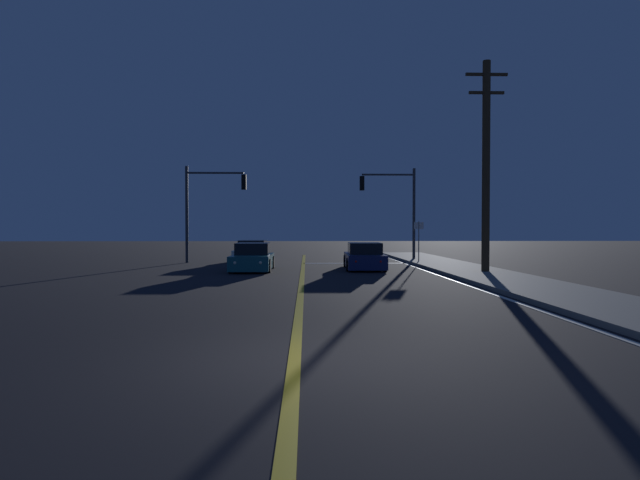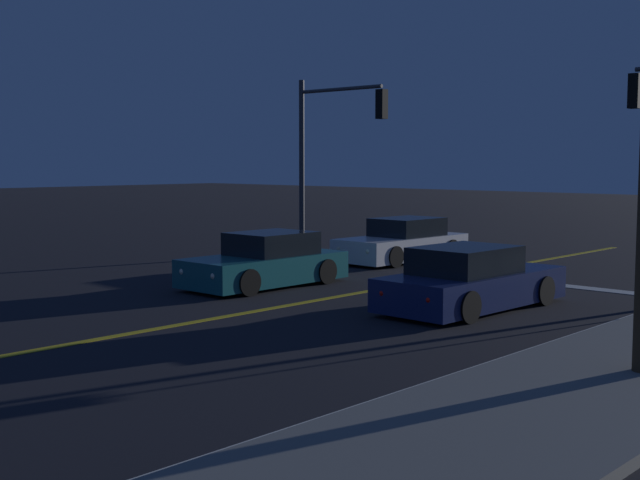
{
  "view_description": "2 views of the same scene",
  "coord_description": "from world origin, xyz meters",
  "px_view_note": "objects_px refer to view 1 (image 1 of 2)",
  "views": [
    {
      "loc": [
        0.19,
        -7.79,
        2.01
      ],
      "look_at": [
        0.96,
        21.68,
        1.4
      ],
      "focal_mm": 28.97,
      "sensor_mm": 36.0,
      "label": 1
    },
    {
      "loc": [
        12.63,
        3.23,
        3.11
      ],
      "look_at": [
        1.82,
        14.83,
        1.61
      ],
      "focal_mm": 46.82,
      "sensor_mm": 36.0,
      "label": 2
    }
  ],
  "objects_px": {
    "utility_pole_right": "(486,165)",
    "car_parked_curb_white": "(253,253)",
    "car_far_approaching_navy": "(364,258)",
    "traffic_signal_far_left": "(208,199)",
    "car_following_oncoming_teal": "(253,259)",
    "street_sign_corner": "(419,235)",
    "traffic_signal_near_right": "(395,200)"
  },
  "relations": [
    {
      "from": "utility_pole_right",
      "to": "car_parked_curb_white",
      "type": "bearing_deg",
      "value": 140.91
    },
    {
      "from": "car_far_approaching_navy",
      "to": "car_parked_curb_white",
      "type": "bearing_deg",
      "value": 138.47
    },
    {
      "from": "car_far_approaching_navy",
      "to": "traffic_signal_far_left",
      "type": "xyz_separation_m",
      "value": [
        -8.83,
        5.29,
        3.27
      ]
    },
    {
      "from": "car_far_approaching_navy",
      "to": "car_following_oncoming_teal",
      "type": "bearing_deg",
      "value": -171.26
    },
    {
      "from": "car_far_approaching_navy",
      "to": "utility_pole_right",
      "type": "xyz_separation_m",
      "value": [
        5.01,
        -3.3,
        4.29
      ]
    },
    {
      "from": "street_sign_corner",
      "to": "car_parked_curb_white",
      "type": "bearing_deg",
      "value": 168.79
    },
    {
      "from": "car_far_approaching_navy",
      "to": "utility_pole_right",
      "type": "bearing_deg",
      "value": -31.73
    },
    {
      "from": "utility_pole_right",
      "to": "street_sign_corner",
      "type": "height_order",
      "value": "utility_pole_right"
    },
    {
      "from": "car_far_approaching_navy",
      "to": "traffic_signal_far_left",
      "type": "relative_size",
      "value": 0.81
    },
    {
      "from": "utility_pole_right",
      "to": "street_sign_corner",
      "type": "bearing_deg",
      "value": 101.02
    },
    {
      "from": "car_far_approaching_navy",
      "to": "traffic_signal_far_left",
      "type": "height_order",
      "value": "traffic_signal_far_left"
    },
    {
      "from": "car_following_oncoming_teal",
      "to": "car_far_approaching_navy",
      "type": "height_order",
      "value": "same"
    },
    {
      "from": "street_sign_corner",
      "to": "utility_pole_right",
      "type": "bearing_deg",
      "value": -78.98
    },
    {
      "from": "car_far_approaching_navy",
      "to": "traffic_signal_far_left",
      "type": "bearing_deg",
      "value": 150.67
    },
    {
      "from": "traffic_signal_far_left",
      "to": "utility_pole_right",
      "type": "distance_m",
      "value": 16.32
    },
    {
      "from": "car_following_oncoming_teal",
      "to": "traffic_signal_far_left",
      "type": "distance_m",
      "value": 7.57
    },
    {
      "from": "traffic_signal_near_right",
      "to": "traffic_signal_far_left",
      "type": "relative_size",
      "value": 1.01
    },
    {
      "from": "traffic_signal_near_right",
      "to": "street_sign_corner",
      "type": "relative_size",
      "value": 2.38
    },
    {
      "from": "car_far_approaching_navy",
      "to": "street_sign_corner",
      "type": "relative_size",
      "value": 1.89
    },
    {
      "from": "traffic_signal_near_right",
      "to": "utility_pole_right",
      "type": "relative_size",
      "value": 0.62
    },
    {
      "from": "car_parked_curb_white",
      "to": "utility_pole_right",
      "type": "relative_size",
      "value": 0.5
    },
    {
      "from": "traffic_signal_far_left",
      "to": "car_following_oncoming_teal",
      "type": "bearing_deg",
      "value": -61.24
    },
    {
      "from": "car_parked_curb_white",
      "to": "car_following_oncoming_teal",
      "type": "height_order",
      "value": "same"
    },
    {
      "from": "car_parked_curb_white",
      "to": "car_far_approaching_navy",
      "type": "distance_m",
      "value": 8.54
    },
    {
      "from": "car_following_oncoming_teal",
      "to": "street_sign_corner",
      "type": "height_order",
      "value": "street_sign_corner"
    },
    {
      "from": "car_parked_curb_white",
      "to": "traffic_signal_near_right",
      "type": "height_order",
      "value": "traffic_signal_near_right"
    },
    {
      "from": "traffic_signal_far_left",
      "to": "utility_pole_right",
      "type": "xyz_separation_m",
      "value": [
        13.84,
        -8.59,
        1.02
      ]
    },
    {
      "from": "car_following_oncoming_teal",
      "to": "traffic_signal_far_left",
      "type": "height_order",
      "value": "traffic_signal_far_left"
    },
    {
      "from": "car_following_oncoming_teal",
      "to": "car_far_approaching_navy",
      "type": "xyz_separation_m",
      "value": [
        5.54,
        0.69,
        0.0
      ]
    },
    {
      "from": "car_following_oncoming_teal",
      "to": "car_far_approaching_navy",
      "type": "distance_m",
      "value": 5.59
    },
    {
      "from": "car_following_oncoming_teal",
      "to": "street_sign_corner",
      "type": "relative_size",
      "value": 1.75
    },
    {
      "from": "car_far_approaching_navy",
      "to": "street_sign_corner",
      "type": "bearing_deg",
      "value": 48.71
    }
  ]
}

